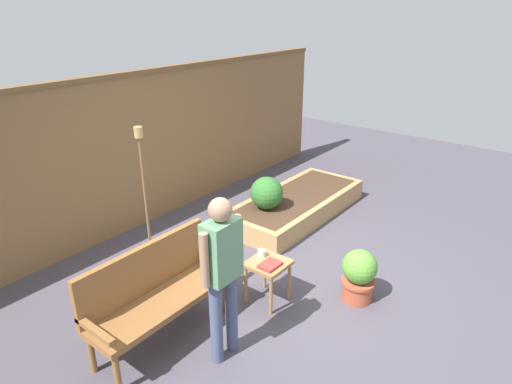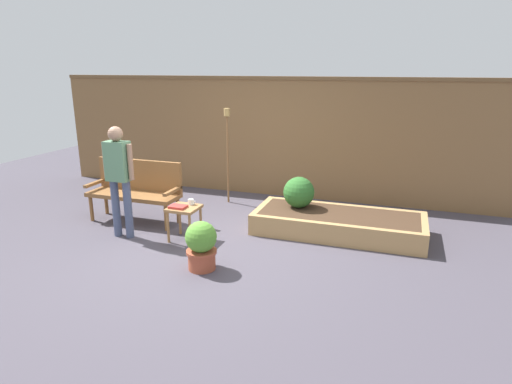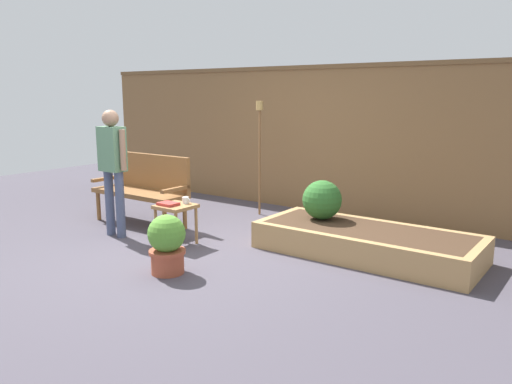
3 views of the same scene
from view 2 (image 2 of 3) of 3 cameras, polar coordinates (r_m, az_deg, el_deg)
The scene contains 11 objects.
ground_plane at distance 5.99m, azimuth -6.74°, elevation -6.76°, with size 14.00×14.00×0.00m, color #47424C.
fence_back at distance 8.04m, azimuth 1.07°, elevation 7.33°, with size 8.40×0.14×2.16m.
garden_bench at distance 6.95m, azimuth -15.42°, elevation 0.73°, with size 1.44×0.48×0.94m.
side_table at distance 6.03m, azimuth -9.41°, elevation -2.68°, with size 0.40×0.40×0.48m.
cup_on_table at distance 6.07m, azimuth -8.52°, elevation -1.30°, with size 0.11×0.08×0.08m.
book_on_table at distance 5.97m, azimuth -10.19°, elevation -1.91°, with size 0.22×0.17×0.03m, color #B2332D.
potted_boxwood at distance 5.18m, azimuth -7.20°, elevation -6.83°, with size 0.37×0.37×0.59m.
raised_planter_bed at distance 6.37m, azimuth 10.74°, elevation -4.07°, with size 2.40×1.00×0.30m.
shrub_near_bench at distance 6.46m, azimuth 5.65°, elevation -0.04°, with size 0.46×0.46×0.46m.
tiki_torch at distance 7.50m, azimuth -3.78°, elevation 6.99°, with size 0.10×0.10×1.65m.
person_by_bench at distance 6.21m, azimuth -17.56°, elevation 2.47°, with size 0.47×0.20×1.56m.
Camera 2 is at (2.45, -4.96, 2.32)m, focal length 30.49 mm.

